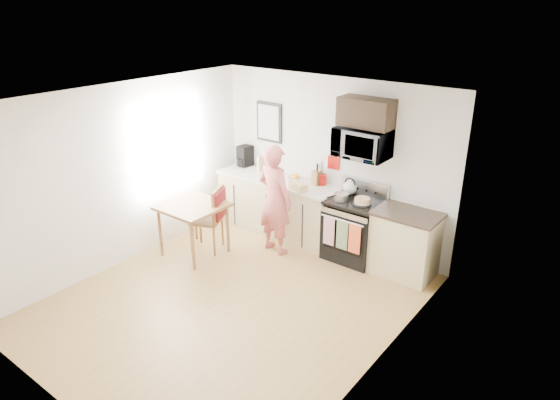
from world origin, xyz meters
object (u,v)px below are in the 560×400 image
Objects in this scene: range at (353,231)px; microwave at (363,143)px; cake at (362,201)px; chair at (215,211)px; dining_table at (193,211)px; person at (275,200)px.

microwave is (-0.00, 0.10, 1.32)m from range.
cake is at bearing -21.47° from range.
microwave is 0.74× the size of chair.
range is 1.35× the size of dining_table.
range is 1.26m from person.
dining_table is (-1.96, -1.36, 0.28)m from range.
cake is (1.92, 1.03, 0.30)m from chair.
person reaches higher than chair.
range is at bearing 34.70° from dining_table.
microwave is 2.66m from dining_table.
cake reaches higher than dining_table.
range is 0.69× the size of person.
microwave is at bearing 131.19° from cake.
person is 1.96× the size of dining_table.
dining_table is 0.84× the size of chair.
person is (-1.07, -0.63, -0.91)m from microwave.
person reaches higher than cake.
chair is (-1.78, -1.19, -1.10)m from microwave.
range reaches higher than dining_table.
dining_table is at bearing -143.29° from microwave.
person is 1.64× the size of chair.
microwave reaches higher than cake.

